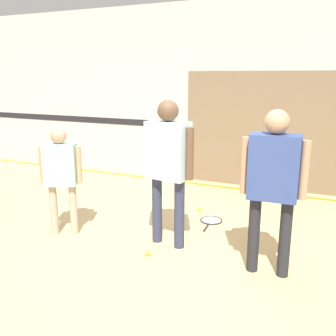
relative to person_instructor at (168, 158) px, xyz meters
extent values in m
plane|color=tan|center=(0.03, -0.13, -1.04)|extent=(16.00, 16.00, 0.00)
cube|color=beige|center=(0.03, 2.84, 0.56)|extent=(16.00, 0.06, 3.20)
cube|color=black|center=(0.03, 2.81, -0.02)|extent=(16.00, 0.01, 0.12)
cube|color=#756047|center=(0.79, 2.78, -0.04)|extent=(3.24, 0.05, 2.01)
cube|color=orange|center=(0.03, 2.50, -1.04)|extent=(14.40, 0.10, 0.01)
cylinder|color=#2D334C|center=(-0.15, 0.02, -0.64)|extent=(0.12, 0.12, 0.81)
cylinder|color=#2D334C|center=(0.15, -0.02, -0.64)|extent=(0.12, 0.12, 0.81)
cube|color=silver|center=(0.00, 0.00, 0.09)|extent=(0.50, 0.33, 0.64)
sphere|color=brown|center=(0.00, 0.00, 0.52)|extent=(0.24, 0.24, 0.24)
cylinder|color=brown|center=(-0.27, 0.04, 0.08)|extent=(0.08, 0.08, 0.57)
cylinder|color=brown|center=(0.27, -0.04, 0.08)|extent=(0.08, 0.08, 0.57)
cylinder|color=tan|center=(-1.41, -0.31, -0.72)|extent=(0.09, 0.09, 0.64)
cylinder|color=tan|center=(-1.19, -0.21, -0.72)|extent=(0.09, 0.09, 0.64)
cube|color=#99D8D1|center=(-1.30, -0.26, -0.14)|extent=(0.43, 0.34, 0.51)
sphere|color=tan|center=(-1.30, -0.26, 0.20)|extent=(0.19, 0.19, 0.19)
cylinder|color=tan|center=(-1.50, -0.35, -0.15)|extent=(0.07, 0.07, 0.45)
cylinder|color=tan|center=(-1.10, -0.17, -0.15)|extent=(0.07, 0.07, 0.45)
cylinder|color=#232328|center=(1.33, -0.19, -0.65)|extent=(0.11, 0.11, 0.79)
cylinder|color=#232328|center=(1.03, -0.20, -0.65)|extent=(0.11, 0.11, 0.79)
cube|color=#334784|center=(1.18, -0.20, 0.06)|extent=(0.47, 0.28, 0.62)
sphere|color=tan|center=(1.18, -0.20, 0.49)|extent=(0.23, 0.23, 0.23)
cylinder|color=tan|center=(1.45, -0.18, 0.05)|extent=(0.08, 0.08, 0.56)
cylinder|color=tan|center=(0.91, -0.21, 0.05)|extent=(0.08, 0.08, 0.56)
torus|color=#28282D|center=(0.25, 0.89, -1.03)|extent=(0.33, 0.33, 0.02)
cylinder|color=silver|center=(0.25, 0.89, -1.03)|extent=(0.26, 0.26, 0.01)
cylinder|color=black|center=(0.27, 0.63, -1.03)|extent=(0.04, 0.23, 0.02)
sphere|color=black|center=(0.27, 0.52, -1.03)|extent=(0.03, 0.03, 0.03)
sphere|color=#CCE038|center=(-0.08, -0.37, -1.01)|extent=(0.07, 0.07, 0.07)
sphere|color=#CCE038|center=(-0.03, 1.18, -1.01)|extent=(0.07, 0.07, 0.07)
camera|label=1|loc=(1.66, -3.72, 0.90)|focal=40.00mm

